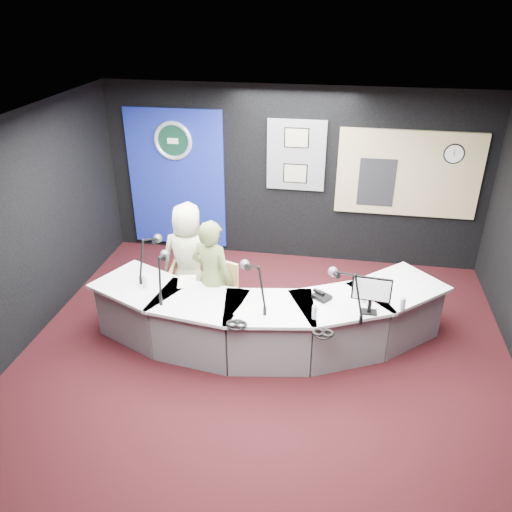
% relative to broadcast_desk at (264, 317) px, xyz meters
% --- Properties ---
extents(ground, '(6.00, 6.00, 0.00)m').
position_rel_broadcast_desk_xyz_m(ground, '(0.05, -0.55, -0.38)').
color(ground, black).
rests_on(ground, ground).
extents(ceiling, '(6.00, 6.00, 0.02)m').
position_rel_broadcast_desk_xyz_m(ceiling, '(0.05, -0.55, 2.42)').
color(ceiling, silver).
rests_on(ceiling, ground).
extents(wall_back, '(6.00, 0.02, 2.80)m').
position_rel_broadcast_desk_xyz_m(wall_back, '(0.05, 2.45, 1.02)').
color(wall_back, black).
rests_on(wall_back, ground).
extents(wall_left, '(0.02, 6.00, 2.80)m').
position_rel_broadcast_desk_xyz_m(wall_left, '(-2.95, -0.55, 1.02)').
color(wall_left, black).
rests_on(wall_left, ground).
extents(broadcast_desk, '(4.50, 1.90, 0.75)m').
position_rel_broadcast_desk_xyz_m(broadcast_desk, '(0.00, 0.00, 0.00)').
color(broadcast_desk, silver).
rests_on(broadcast_desk, ground).
extents(backdrop_panel, '(1.60, 0.05, 2.30)m').
position_rel_broadcast_desk_xyz_m(backdrop_panel, '(-1.85, 2.42, 0.88)').
color(backdrop_panel, navy).
rests_on(backdrop_panel, wall_back).
extents(agency_seal, '(0.63, 0.07, 0.63)m').
position_rel_broadcast_desk_xyz_m(agency_seal, '(-1.85, 2.38, 1.52)').
color(agency_seal, silver).
rests_on(agency_seal, backdrop_panel).
extents(seal_center, '(0.48, 0.01, 0.48)m').
position_rel_broadcast_desk_xyz_m(seal_center, '(-1.85, 2.38, 1.52)').
color(seal_center, '#0D3121').
rests_on(seal_center, backdrop_panel).
extents(pinboard, '(0.90, 0.04, 1.10)m').
position_rel_broadcast_desk_xyz_m(pinboard, '(0.10, 2.42, 1.38)').
color(pinboard, slate).
rests_on(pinboard, wall_back).
extents(framed_photo_upper, '(0.34, 0.02, 0.27)m').
position_rel_broadcast_desk_xyz_m(framed_photo_upper, '(0.10, 2.39, 1.65)').
color(framed_photo_upper, gray).
rests_on(framed_photo_upper, pinboard).
extents(framed_photo_lower, '(0.34, 0.02, 0.27)m').
position_rel_broadcast_desk_xyz_m(framed_photo_lower, '(0.10, 2.39, 1.09)').
color(framed_photo_lower, gray).
rests_on(framed_photo_lower, pinboard).
extents(booth_window_frame, '(2.12, 0.06, 1.32)m').
position_rel_broadcast_desk_xyz_m(booth_window_frame, '(1.80, 2.42, 1.18)').
color(booth_window_frame, tan).
rests_on(booth_window_frame, wall_back).
extents(booth_glow, '(2.00, 0.02, 1.20)m').
position_rel_broadcast_desk_xyz_m(booth_glow, '(1.80, 2.41, 1.18)').
color(booth_glow, '#FFEEA1').
rests_on(booth_glow, booth_window_frame).
extents(equipment_rack, '(0.55, 0.02, 0.75)m').
position_rel_broadcast_desk_xyz_m(equipment_rack, '(1.35, 2.39, 1.03)').
color(equipment_rack, black).
rests_on(equipment_rack, booth_window_frame).
extents(wall_clock, '(0.28, 0.01, 0.28)m').
position_rel_broadcast_desk_xyz_m(wall_clock, '(2.40, 2.39, 1.52)').
color(wall_clock, white).
rests_on(wall_clock, booth_window_frame).
extents(armchair_left, '(0.60, 0.60, 0.95)m').
position_rel_broadcast_desk_xyz_m(armchair_left, '(-1.15, 0.64, 0.10)').
color(armchair_left, tan).
rests_on(armchair_left, ground).
extents(armchair_right, '(0.64, 0.64, 0.89)m').
position_rel_broadcast_desk_xyz_m(armchair_right, '(-0.68, 0.12, 0.07)').
color(armchair_right, tan).
rests_on(armchair_right, ground).
extents(draped_jacket, '(0.51, 0.16, 0.70)m').
position_rel_broadcast_desk_xyz_m(draped_jacket, '(-1.14, 0.88, 0.24)').
color(draped_jacket, '#6C695B').
rests_on(draped_jacket, armchair_left).
extents(person_man, '(0.78, 0.52, 1.56)m').
position_rel_broadcast_desk_xyz_m(person_man, '(-1.15, 0.64, 0.41)').
color(person_man, beige).
rests_on(person_man, ground).
extents(person_woman, '(0.67, 0.55, 1.59)m').
position_rel_broadcast_desk_xyz_m(person_woman, '(-0.68, 0.12, 0.42)').
color(person_woman, '#5E6C38').
rests_on(person_woman, ground).
extents(computer_monitor, '(0.47, 0.07, 0.32)m').
position_rel_broadcast_desk_xyz_m(computer_monitor, '(1.24, -0.25, 0.70)').
color(computer_monitor, black).
rests_on(computer_monitor, broadcast_desk).
extents(desk_phone, '(0.25, 0.24, 0.05)m').
position_rel_broadcast_desk_xyz_m(desk_phone, '(0.70, -0.04, 0.40)').
color(desk_phone, black).
rests_on(desk_phone, broadcast_desk).
extents(headphones_near, '(0.22, 0.22, 0.04)m').
position_rel_broadcast_desk_xyz_m(headphones_near, '(0.75, -0.75, 0.39)').
color(headphones_near, black).
rests_on(headphones_near, broadcast_desk).
extents(headphones_far, '(0.23, 0.23, 0.04)m').
position_rel_broadcast_desk_xyz_m(headphones_far, '(-0.19, -0.75, 0.39)').
color(headphones_far, black).
rests_on(headphones_far, broadcast_desk).
extents(paper_stack, '(0.29, 0.36, 0.00)m').
position_rel_broadcast_desk_xyz_m(paper_stack, '(-1.01, 0.07, 0.38)').
color(paper_stack, white).
rests_on(paper_stack, broadcast_desk).
extents(notepad, '(0.26, 0.32, 0.00)m').
position_rel_broadcast_desk_xyz_m(notepad, '(-0.15, -0.44, 0.38)').
color(notepad, white).
rests_on(notepad, broadcast_desk).
extents(boom_mic_a, '(0.16, 0.74, 0.60)m').
position_rel_broadcast_desk_xyz_m(boom_mic_a, '(-1.54, 0.24, 0.68)').
color(boom_mic_a, black).
rests_on(boom_mic_a, broadcast_desk).
extents(boom_mic_b, '(0.26, 0.73, 0.60)m').
position_rel_broadcast_desk_xyz_m(boom_mic_b, '(-1.22, -0.19, 0.68)').
color(boom_mic_b, black).
rests_on(boom_mic_b, broadcast_desk).
extents(boom_mic_c, '(0.45, 0.64, 0.60)m').
position_rel_broadcast_desk_xyz_m(boom_mic_c, '(-0.09, -0.23, 0.68)').
color(boom_mic_c, black).
rests_on(boom_mic_c, broadcast_desk).
extents(boom_mic_d, '(0.47, 0.63, 0.60)m').
position_rel_broadcast_desk_xyz_m(boom_mic_d, '(0.97, -0.22, 0.68)').
color(boom_mic_d, black).
rests_on(boom_mic_d, broadcast_desk).
extents(water_bottles, '(3.15, 0.50, 0.18)m').
position_rel_broadcast_desk_xyz_m(water_bottles, '(0.07, -0.25, 0.46)').
color(water_bottles, silver).
rests_on(water_bottles, broadcast_desk).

